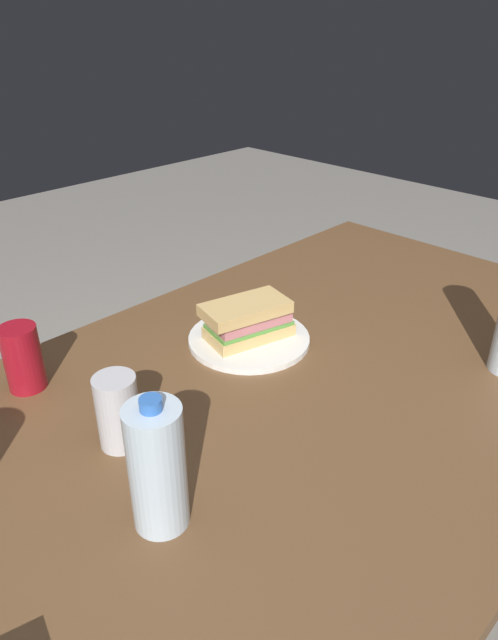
% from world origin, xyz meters
% --- Properties ---
extents(dining_table, '(1.72, 0.92, 0.76)m').
position_xyz_m(dining_table, '(0.00, 0.00, 0.67)').
color(dining_table, brown).
rests_on(dining_table, ground_plane).
extents(paper_plate, '(0.25, 0.25, 0.01)m').
position_xyz_m(paper_plate, '(-0.10, -0.16, 0.77)').
color(paper_plate, white).
rests_on(paper_plate, dining_table).
extents(sandwich, '(0.20, 0.13, 0.08)m').
position_xyz_m(sandwich, '(-0.10, -0.16, 0.82)').
color(sandwich, '#DBB26B').
rests_on(sandwich, paper_plate).
extents(soda_can_red, '(0.07, 0.07, 0.12)m').
position_xyz_m(soda_can_red, '(0.29, -0.33, 0.83)').
color(soda_can_red, maroon).
rests_on(soda_can_red, dining_table).
extents(water_bottle_tall, '(0.07, 0.07, 0.20)m').
position_xyz_m(water_bottle_tall, '(0.31, 0.08, 0.86)').
color(water_bottle_tall, silver).
rests_on(water_bottle_tall, dining_table).
extents(soda_can_silver, '(0.07, 0.07, 0.12)m').
position_xyz_m(soda_can_silver, '(0.26, -0.09, 0.83)').
color(soda_can_silver, silver).
rests_on(soda_can_silver, dining_table).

